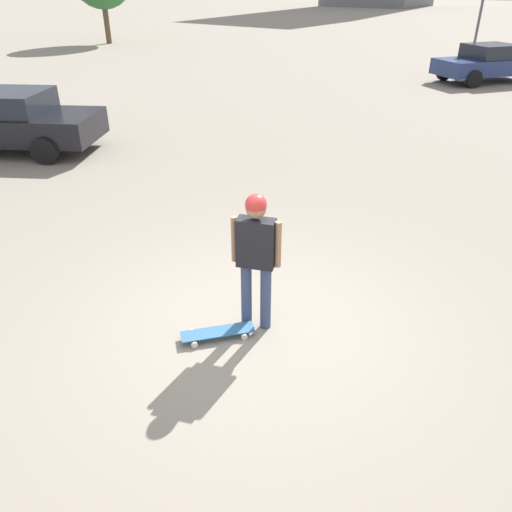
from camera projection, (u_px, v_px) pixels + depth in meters
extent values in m
plane|color=gray|center=(256.00, 325.00, 6.25)|extent=(220.00, 220.00, 0.00)
cylinder|color=#38476B|center=(246.00, 295.00, 6.07)|extent=(0.13, 0.13, 0.86)
cylinder|color=#38476B|center=(266.00, 297.00, 6.01)|extent=(0.13, 0.13, 0.86)
cube|color=black|center=(256.00, 243.00, 5.68)|extent=(0.35, 0.48, 0.59)
cylinder|color=#9E7051|center=(234.00, 239.00, 5.74)|extent=(0.08, 0.08, 0.56)
cylinder|color=#9E7051|center=(278.00, 245.00, 5.62)|extent=(0.08, 0.08, 0.56)
sphere|color=#9E7051|center=(256.00, 208.00, 5.47)|extent=(0.23, 0.23, 0.23)
sphere|color=red|center=(256.00, 205.00, 5.45)|extent=(0.24, 0.24, 0.24)
cube|color=#336693|center=(218.00, 332.00, 5.99)|extent=(0.82, 0.73, 0.01)
cylinder|color=silver|center=(194.00, 345.00, 5.84)|extent=(0.08, 0.07, 0.08)
cylinder|color=silver|center=(192.00, 332.00, 6.05)|extent=(0.08, 0.07, 0.08)
cylinder|color=silver|center=(244.00, 337.00, 5.97)|extent=(0.08, 0.07, 0.08)
cylinder|color=silver|center=(240.00, 325.00, 6.18)|extent=(0.08, 0.07, 0.08)
cube|color=black|center=(3.00, 126.00, 12.25)|extent=(4.01, 4.94, 0.62)
cube|color=#1E232D|center=(2.00, 102.00, 11.97)|extent=(2.51, 2.66, 0.52)
cylinder|color=black|center=(45.00, 151.00, 11.49)|extent=(0.50, 0.64, 0.63)
cylinder|color=black|center=(77.00, 130.00, 13.10)|extent=(0.50, 0.64, 0.63)
cube|color=navy|center=(486.00, 66.00, 20.47)|extent=(4.46, 3.83, 0.60)
cube|color=#1E232D|center=(491.00, 51.00, 20.23)|extent=(2.46, 2.40, 0.53)
cylinder|color=black|center=(474.00, 79.00, 19.50)|extent=(0.67, 0.54, 0.67)
cylinder|color=black|center=(444.00, 72.00, 20.99)|extent=(0.67, 0.54, 0.67)
cylinder|color=black|center=(494.00, 69.00, 21.73)|extent=(0.67, 0.54, 0.67)
cylinder|color=brown|center=(107.00, 22.00, 32.42)|extent=(0.35, 0.35, 2.59)
cylinder|color=#59595E|center=(480.00, 17.00, 22.59)|extent=(0.12, 0.12, 4.49)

